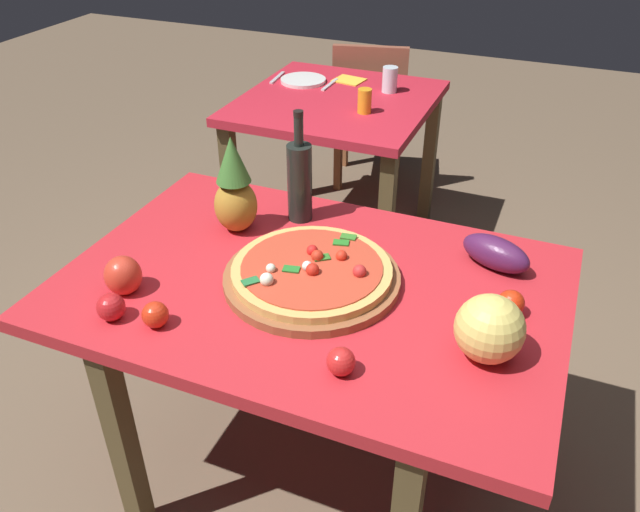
{
  "coord_description": "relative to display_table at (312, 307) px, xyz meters",
  "views": [
    {
      "loc": [
        0.55,
        -1.28,
        1.76
      ],
      "look_at": [
        0.0,
        0.05,
        0.81
      ],
      "focal_mm": 35.75,
      "sensor_mm": 36.0,
      "label": 1
    }
  ],
  "objects": [
    {
      "name": "pizza_board",
      "position": [
        0.0,
        0.0,
        0.1
      ],
      "size": [
        0.47,
        0.47,
        0.02
      ],
      "primitive_type": "cylinder",
      "color": "brown",
      "rests_on": "display_table"
    },
    {
      "name": "dining_chair",
      "position": [
        -0.51,
        2.04,
        -0.19
      ],
      "size": [
        0.49,
        0.49,
        0.85
      ],
      "rotation": [
        0.0,
        0.0,
        3.39
      ],
      "color": "brown",
      "rests_on": "ground_plane"
    },
    {
      "name": "drinking_glass_water",
      "position": [
        -0.26,
        1.54,
        0.15
      ],
      "size": [
        0.07,
        0.07,
        0.12
      ],
      "primitive_type": "cylinder",
      "color": "silver",
      "rests_on": "background_table"
    },
    {
      "name": "dinner_plate",
      "position": [
        -0.69,
        1.52,
        0.1
      ],
      "size": [
        0.22,
        0.22,
        0.02
      ],
      "primitive_type": "cylinder",
      "color": "white",
      "rests_on": "background_table"
    },
    {
      "name": "tomato_at_corner",
      "position": [
        0.2,
        -0.3,
        0.12
      ],
      "size": [
        0.07,
        0.07,
        0.07
      ],
      "primitive_type": "sphere",
      "color": "red",
      "rests_on": "display_table"
    },
    {
      "name": "napkin_folded",
      "position": [
        -0.49,
        1.62,
        0.09
      ],
      "size": [
        0.16,
        0.14,
        0.01
      ],
      "primitive_type": "cube",
      "rotation": [
        0.0,
        0.0,
        -0.16
      ],
      "color": "yellow",
      "rests_on": "background_table"
    },
    {
      "name": "knife_utensil",
      "position": [
        -0.55,
        1.52,
        0.09
      ],
      "size": [
        0.02,
        0.18,
        0.01
      ],
      "primitive_type": "cube",
      "rotation": [
        0.0,
        0.0,
        -0.02
      ],
      "color": "silver",
      "rests_on": "background_table"
    },
    {
      "name": "drinking_glass_juice",
      "position": [
        -0.28,
        1.24,
        0.14
      ],
      "size": [
        0.06,
        0.06,
        0.1
      ],
      "primitive_type": "cylinder",
      "color": "orange",
      "rests_on": "background_table"
    },
    {
      "name": "display_table",
      "position": [
        0.0,
        0.0,
        0.0
      ],
      "size": [
        1.33,
        0.9,
        0.76
      ],
      "color": "brown",
      "rests_on": "ground_plane"
    },
    {
      "name": "eggplant",
      "position": [
        0.44,
        0.26,
        0.13
      ],
      "size": [
        0.22,
        0.15,
        0.09
      ],
      "primitive_type": "ellipsoid",
      "rotation": [
        0.0,
        0.0,
        2.79
      ],
      "color": "#481B45",
      "rests_on": "display_table"
    },
    {
      "name": "tomato_near_board",
      "position": [
        -0.28,
        -0.31,
        0.12
      ],
      "size": [
        0.07,
        0.07,
        0.07
      ],
      "primitive_type": "sphere",
      "color": "red",
      "rests_on": "display_table"
    },
    {
      "name": "tomato_by_bottle",
      "position": [
        0.51,
        0.06,
        0.12
      ],
      "size": [
        0.07,
        0.07,
        0.07
      ],
      "primitive_type": "sphere",
      "color": "red",
      "rests_on": "display_table"
    },
    {
      "name": "fork_utensil",
      "position": [
        -0.83,
        1.52,
        0.09
      ],
      "size": [
        0.03,
        0.18,
        0.01
      ],
      "primitive_type": "cube",
      "rotation": [
        0.0,
        0.0,
        0.1
      ],
      "color": "silver",
      "rests_on": "background_table"
    },
    {
      "name": "wine_bottle",
      "position": [
        -0.17,
        0.3,
        0.22
      ],
      "size": [
        0.08,
        0.08,
        0.35
      ],
      "color": "black",
      "rests_on": "display_table"
    },
    {
      "name": "bell_pepper",
      "position": [
        -0.44,
        -0.22,
        0.14
      ],
      "size": [
        0.1,
        0.1,
        0.11
      ],
      "primitive_type": "ellipsoid",
      "color": "red",
      "rests_on": "display_table"
    },
    {
      "name": "pineapple_left",
      "position": [
        -0.32,
        0.17,
        0.22
      ],
      "size": [
        0.13,
        0.13,
        0.3
      ],
      "color": "#AE7F2B",
      "rests_on": "display_table"
    },
    {
      "name": "tomato_beside_pepper",
      "position": [
        -0.4,
        -0.33,
        0.12
      ],
      "size": [
        0.07,
        0.07,
        0.07
      ],
      "primitive_type": "sphere",
      "color": "red",
      "rests_on": "display_table"
    },
    {
      "name": "background_table",
      "position": [
        -0.46,
        1.36,
        -0.03
      ],
      "size": [
        0.85,
        0.89,
        0.76
      ],
      "color": "brown",
      "rests_on": "ground_plane"
    },
    {
      "name": "ground_plane",
      "position": [
        0.0,
        0.0,
        -0.67
      ],
      "size": [
        10.0,
        10.0,
        0.0
      ],
      "primitive_type": "plane",
      "color": "brown"
    },
    {
      "name": "melon",
      "position": [
        0.48,
        -0.12,
        0.17
      ],
      "size": [
        0.16,
        0.16,
        0.16
      ],
      "primitive_type": "sphere",
      "color": "#E0CA64",
      "rests_on": "display_table"
    },
    {
      "name": "pizza",
      "position": [
        0.0,
        0.0,
        0.13
      ],
      "size": [
        0.43,
        0.43,
        0.05
      ],
      "color": "#DFAB59",
      "rests_on": "pizza_board"
    }
  ]
}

